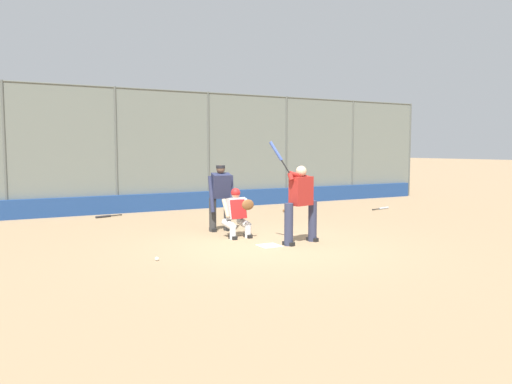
% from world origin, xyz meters
% --- Properties ---
extents(ground_plane, '(160.00, 160.00, 0.00)m').
position_xyz_m(ground_plane, '(0.00, 0.00, 0.00)').
color(ground_plane, '#9E7F5B').
extents(home_plate_marker, '(0.43, 0.43, 0.01)m').
position_xyz_m(home_plate_marker, '(0.00, 0.00, 0.01)').
color(home_plate_marker, white).
rests_on(home_plate_marker, ground_plane).
extents(backstop_fence, '(22.04, 0.08, 3.97)m').
position_xyz_m(backstop_fence, '(-0.00, -6.97, 2.07)').
color(backstop_fence, '#515651').
rests_on(backstop_fence, ground_plane).
extents(padding_wall, '(21.52, 0.18, 0.57)m').
position_xyz_m(padding_wall, '(0.00, -6.87, 0.29)').
color(padding_wall, navy).
rests_on(padding_wall, ground_plane).
extents(bleachers_beyond, '(15.37, 2.50, 1.48)m').
position_xyz_m(bleachers_beyond, '(-3.56, -9.47, 0.48)').
color(bleachers_beyond, slate).
rests_on(bleachers_beyond, ground_plane).
extents(batter_at_plate, '(1.11, 0.54, 2.19)m').
position_xyz_m(batter_at_plate, '(-0.73, 0.07, 0.91)').
color(batter_at_plate, '#2D334C').
rests_on(batter_at_plate, ground_plane).
extents(catcher_behind_plate, '(0.60, 0.70, 1.13)m').
position_xyz_m(catcher_behind_plate, '(0.15, -1.21, 0.59)').
color(catcher_behind_plate, silver).
rests_on(catcher_behind_plate, ground_plane).
extents(umpire_home, '(0.66, 0.43, 1.64)m').
position_xyz_m(umpire_home, '(0.13, -2.19, 0.88)').
color(umpire_home, '#333333').
rests_on(umpire_home, ground_plane).
extents(spare_bat_by_padding, '(0.89, 0.26, 0.07)m').
position_xyz_m(spare_bat_by_padding, '(-6.53, -3.72, 0.03)').
color(spare_bat_by_padding, black).
rests_on(spare_bat_by_padding, ground_plane).
extents(spare_bat_third_base_side, '(0.82, 0.28, 0.07)m').
position_xyz_m(spare_bat_third_base_side, '(2.13, -6.08, 0.03)').
color(spare_bat_third_base_side, black).
rests_on(spare_bat_third_base_side, ground_plane).
extents(fielding_glove_on_dirt, '(0.29, 0.22, 0.10)m').
position_xyz_m(fielding_glove_on_dirt, '(-3.29, -4.62, 0.05)').
color(fielding_glove_on_dirt, brown).
rests_on(fielding_glove_on_dirt, ground_plane).
extents(baseball_loose, '(0.07, 0.07, 0.07)m').
position_xyz_m(baseball_loose, '(2.49, 0.25, 0.04)').
color(baseball_loose, white).
rests_on(baseball_loose, ground_plane).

